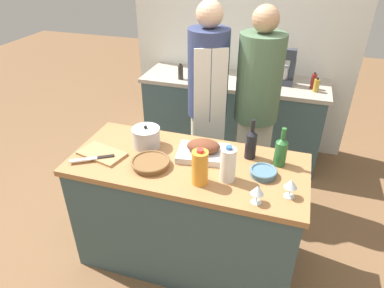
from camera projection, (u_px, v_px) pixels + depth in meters
name	position (u px, v px, depth m)	size (l,w,h in m)	color
ground_plane	(188.00, 253.00, 2.72)	(12.00, 12.00, 0.00)	brown
kitchen_island	(188.00, 212.00, 2.49)	(1.57, 0.70, 0.88)	#3D565B
back_counter	(232.00, 118.00, 3.77)	(1.91, 0.60, 0.89)	#3D565B
back_wall	(243.00, 34.00, 3.62)	(2.41, 0.10, 2.55)	silver
roasting_pan	(203.00, 150.00, 2.30)	(0.38, 0.29, 0.12)	#BCBCC1
wicker_basket	(151.00, 163.00, 2.21)	(0.26, 0.26, 0.05)	brown
cutting_board	(102.00, 154.00, 2.33)	(0.35, 0.25, 0.02)	#AD7F51
stock_pot	(146.00, 137.00, 2.40)	(0.20, 0.20, 0.16)	#B7B7BC
mixing_bowl	(263.00, 173.00, 2.12)	(0.17, 0.17, 0.05)	slate
juice_jug	(200.00, 167.00, 2.02)	(0.10, 0.10, 0.24)	orange
milk_jug	(228.00, 164.00, 2.04)	(0.09, 0.09, 0.24)	white
wine_bottle_green	(281.00, 151.00, 2.19)	(0.08, 0.08, 0.27)	#28662D
wine_bottle_dark	(251.00, 143.00, 2.26)	(0.08, 0.08, 0.28)	black
wine_glass_left	(257.00, 191.00, 1.88)	(0.08, 0.08, 0.12)	silver
wine_glass_right	(291.00, 184.00, 1.92)	(0.08, 0.08, 0.12)	silver
knife_chef	(94.00, 158.00, 2.26)	(0.26, 0.17, 0.01)	#B7B7BC
stand_mixer	(285.00, 70.00, 3.35)	(0.18, 0.14, 0.35)	#333842
condiment_bottle_tall	(181.00, 72.00, 3.50)	(0.05, 0.05, 0.16)	#332D28
condiment_bottle_short	(313.00, 81.00, 3.28)	(0.05, 0.05, 0.16)	maroon
condiment_bottle_extra	(316.00, 85.00, 3.23)	(0.05, 0.05, 0.14)	#B28E2D
person_cook_aproned	(208.00, 99.00, 2.87)	(0.35, 0.37, 1.77)	beige
person_cook_guest	(257.00, 104.00, 2.83)	(0.36, 0.36, 1.75)	beige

